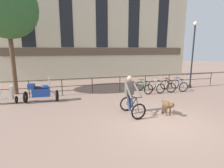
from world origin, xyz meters
name	(u,v)px	position (x,y,z in m)	size (l,w,h in m)	color
ground_plane	(160,122)	(0.00, 0.00, 0.00)	(60.00, 60.00, 0.00)	#8E7060
canal_railing	(120,81)	(0.00, 5.20, 0.71)	(15.05, 0.05, 1.05)	#2D2B28
building_facade	(101,19)	(0.00, 10.99, 5.54)	(18.00, 0.72, 11.13)	beige
cyclist_with_bike	(131,97)	(-0.81, 1.17, 0.76)	(0.80, 1.24, 1.70)	black
dog	(168,105)	(0.70, 0.62, 0.44)	(0.29, 0.90, 0.64)	brown
parked_motorcycle	(41,92)	(-4.85, 4.14, 0.56)	(1.79, 0.75, 1.35)	black
parked_bicycle_near_lamp	(144,87)	(1.47, 4.54, 0.36)	(0.78, 1.18, 0.86)	black
parked_bicycle_mid_left	(156,87)	(2.37, 4.54, 0.36)	(0.72, 1.15, 0.86)	black
parked_bicycle_mid_right	(168,86)	(3.26, 4.54, 0.36)	(0.83, 1.20, 0.86)	black
parked_bicycle_far_end	(179,85)	(4.16, 4.54, 0.36)	(0.74, 1.15, 0.86)	black
parked_scooter	(2,96)	(-6.75, 4.26, 0.46)	(1.29, 0.44, 0.96)	black
street_lamp	(193,52)	(5.46, 5.02, 2.64)	(0.28, 0.28, 4.73)	black
tree_canalside_left	(7,9)	(-6.60, 6.40, 5.17)	(3.51, 3.51, 6.94)	brown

